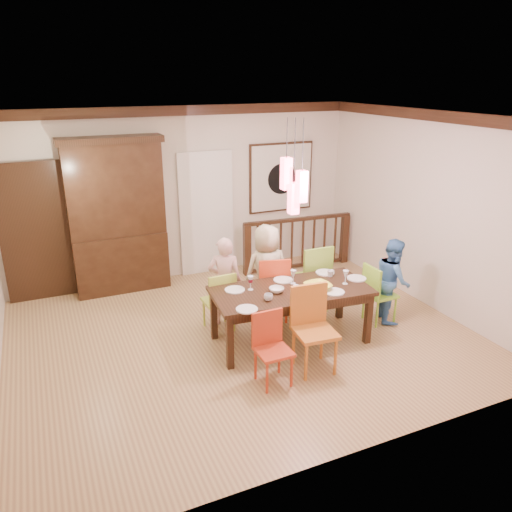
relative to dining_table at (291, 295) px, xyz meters
name	(u,v)px	position (x,y,z in m)	size (l,w,h in m)	color
floor	(242,336)	(-0.54, 0.37, -0.66)	(6.00, 6.00, 0.00)	#9B734B
ceiling	(240,117)	(-0.54, 0.37, 2.24)	(6.00, 6.00, 0.00)	white
wall_back	(185,194)	(-0.54, 2.87, 0.79)	(6.00, 6.00, 0.00)	beige
wall_right	(426,210)	(2.46, 0.37, 0.79)	(5.00, 5.00, 0.00)	beige
crown_molding	(240,124)	(-0.54, 0.37, 2.16)	(6.00, 5.00, 0.16)	black
panel_door	(36,235)	(-2.94, 2.82, 0.39)	(1.04, 0.07, 2.24)	black
white_doorway	(206,215)	(-0.19, 2.83, 0.39)	(0.97, 0.05, 2.22)	silver
painting	(281,177)	(1.26, 2.83, 0.94)	(1.25, 0.06, 1.25)	black
pendant_cluster	(294,186)	(0.00, 0.00, 1.44)	(0.27, 0.21, 1.14)	#FF4C66
dining_table	(291,295)	(0.00, 0.00, 0.00)	(2.12, 1.11, 0.75)	black
chair_far_left	(218,296)	(-0.76, 0.70, -0.17)	(0.41, 0.41, 0.87)	#AAC63F
chair_far_mid	(272,283)	(0.06, 0.68, -0.10)	(0.54, 0.54, 0.98)	red
chair_far_right	(311,272)	(0.72, 0.74, -0.07)	(0.47, 0.47, 1.04)	#89B837
chair_near_left	(274,346)	(-0.63, -0.79, -0.18)	(0.39, 0.39, 0.85)	#B4361A
chair_near_mid	(315,326)	(-0.06, -0.74, -0.07)	(0.51, 0.51, 1.03)	#BB6922
chair_end_right	(381,289)	(1.43, -0.02, -0.17)	(0.39, 0.39, 0.86)	#8DCE33
china_hutch	(117,216)	(-1.73, 2.66, 0.58)	(1.58, 0.46, 2.49)	black
balustrade	(297,242)	(1.36, 2.32, -0.16)	(2.06, 0.23, 0.96)	black
person_far_left	(225,282)	(-0.61, 0.80, -0.02)	(0.47, 0.31, 1.30)	beige
person_far_mid	(267,272)	(0.03, 0.80, 0.03)	(0.68, 0.44, 1.39)	beige
person_end_right	(393,280)	(1.63, -0.02, -0.05)	(0.59, 0.46, 1.22)	#4680C5
serving_bowl	(318,287)	(0.31, -0.16, 0.13)	(0.33, 0.33, 0.08)	#F5EF45
small_bowl	(277,290)	(-0.21, -0.01, 0.12)	(0.19, 0.19, 0.06)	white
cup_left	(268,297)	(-0.42, -0.19, 0.13)	(0.11, 0.11, 0.09)	silver
cup_right	(331,273)	(0.70, 0.16, 0.13)	(0.10, 0.10, 0.09)	silver
plate_far_left	(235,290)	(-0.68, 0.26, 0.09)	(0.26, 0.26, 0.01)	white
plate_far_mid	(283,280)	(0.04, 0.30, 0.09)	(0.26, 0.26, 0.01)	white
plate_far_right	(325,273)	(0.69, 0.30, 0.09)	(0.26, 0.26, 0.01)	white
plate_near_left	(247,309)	(-0.76, -0.32, 0.09)	(0.26, 0.26, 0.01)	white
plate_near_mid	(334,292)	(0.45, -0.32, 0.09)	(0.26, 0.26, 0.01)	white
plate_end_right	(357,278)	(0.98, -0.06, 0.09)	(0.26, 0.26, 0.01)	white
wine_glass_a	(250,283)	(-0.49, 0.19, 0.18)	(0.08, 0.08, 0.19)	#590C19
wine_glass_b	(293,277)	(0.11, 0.15, 0.18)	(0.08, 0.08, 0.19)	silver
wine_glass_c	(296,292)	(-0.10, -0.31, 0.18)	(0.08, 0.08, 0.19)	#590C19
wine_glass_d	(345,277)	(0.73, -0.14, 0.18)	(0.08, 0.08, 0.19)	silver
napkin	(301,298)	(-0.03, -0.31, 0.09)	(0.18, 0.14, 0.01)	#D83359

